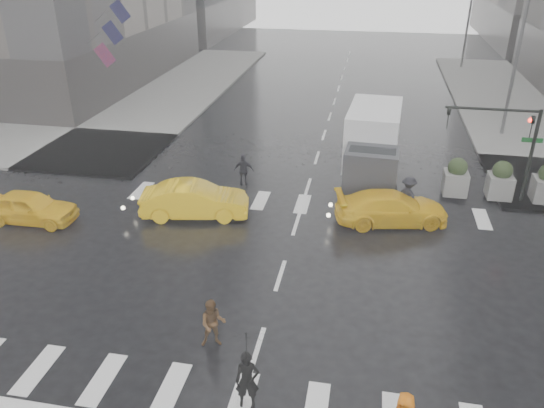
% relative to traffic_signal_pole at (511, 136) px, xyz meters
% --- Properties ---
extents(ground, '(120.00, 120.00, 0.00)m').
position_rel_traffic_signal_pole_xyz_m(ground, '(-9.01, -8.01, -3.22)').
color(ground, black).
rests_on(ground, ground).
extents(sidewalk_nw, '(35.00, 35.00, 0.15)m').
position_rel_traffic_signal_pole_xyz_m(sidewalk_nw, '(-28.51, 9.49, -3.14)').
color(sidewalk_nw, slate).
rests_on(sidewalk_nw, ground).
extents(road_markings, '(18.00, 48.00, 0.01)m').
position_rel_traffic_signal_pole_xyz_m(road_markings, '(-9.01, -8.01, -3.21)').
color(road_markings, silver).
rests_on(road_markings, ground).
extents(traffic_signal_pole, '(4.45, 0.42, 4.50)m').
position_rel_traffic_signal_pole_xyz_m(traffic_signal_pole, '(0.00, 0.00, 0.00)').
color(traffic_signal_pole, black).
rests_on(traffic_signal_pole, ground).
extents(street_lamp_near, '(2.15, 0.22, 9.00)m').
position_rel_traffic_signal_pole_xyz_m(street_lamp_near, '(1.86, 9.99, 1.73)').
color(street_lamp_near, '#59595B').
rests_on(street_lamp_near, ground).
extents(street_lamp_far, '(2.15, 0.22, 9.00)m').
position_rel_traffic_signal_pole_xyz_m(street_lamp_far, '(1.86, 29.99, 1.73)').
color(street_lamp_far, '#59595B').
rests_on(street_lamp_far, ground).
extents(planter_west, '(1.10, 1.10, 1.80)m').
position_rel_traffic_signal_pole_xyz_m(planter_west, '(-2.01, 0.19, -2.23)').
color(planter_west, slate).
rests_on(planter_west, ground).
extents(planter_mid, '(1.10, 1.10, 1.80)m').
position_rel_traffic_signal_pole_xyz_m(planter_mid, '(-0.01, 0.19, -2.23)').
color(planter_mid, slate).
rests_on(planter_mid, ground).
extents(flag_cluster, '(2.87, 3.06, 4.69)m').
position_rel_traffic_signal_pole_xyz_m(flag_cluster, '(-24.09, 10.49, 2.42)').
color(flag_cluster, '#59595B').
rests_on(flag_cluster, ground).
extents(pedestrian_black, '(1.14, 1.15, 2.43)m').
position_rel_traffic_signal_pole_xyz_m(pedestrian_black, '(-8.80, -14.13, -1.62)').
color(pedestrian_black, black).
rests_on(pedestrian_black, ground).
extents(pedestrian_brown, '(0.92, 0.80, 1.61)m').
position_rel_traffic_signal_pole_xyz_m(pedestrian_brown, '(-10.34, -12.04, -2.41)').
color(pedestrian_brown, '#4F341C').
rests_on(pedestrian_brown, ground).
extents(pedestrian_far_a, '(1.05, 0.73, 1.66)m').
position_rel_traffic_signal_pole_xyz_m(pedestrian_far_a, '(-12.17, -0.50, -2.39)').
color(pedestrian_far_a, black).
rests_on(pedestrian_far_a, ground).
extents(pedestrian_far_b, '(1.27, 1.22, 1.75)m').
position_rel_traffic_signal_pole_xyz_m(pedestrian_far_b, '(-4.29, -2.05, -2.34)').
color(pedestrian_far_b, black).
rests_on(pedestrian_far_b, ground).
extents(taxi_front, '(4.08, 1.71, 1.38)m').
position_rel_traffic_signal_pole_xyz_m(taxi_front, '(-20.40, -5.89, -2.53)').
color(taxi_front, yellow).
rests_on(taxi_front, ground).
extents(taxi_mid, '(4.91, 2.51, 1.54)m').
position_rel_traffic_signal_pole_xyz_m(taxi_mid, '(-13.53, -4.07, -2.44)').
color(taxi_mid, yellow).
rests_on(taxi_mid, ground).
extents(taxi_rear, '(4.60, 2.88, 1.40)m').
position_rel_traffic_signal_pole_xyz_m(taxi_rear, '(-5.01, -3.06, -2.52)').
color(taxi_rear, yellow).
rests_on(taxi_rear, ground).
extents(box_truck, '(2.51, 6.71, 3.56)m').
position_rel_traffic_signal_pole_xyz_m(box_truck, '(-6.01, 1.43, -1.32)').
color(box_truck, silver).
rests_on(box_truck, ground).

